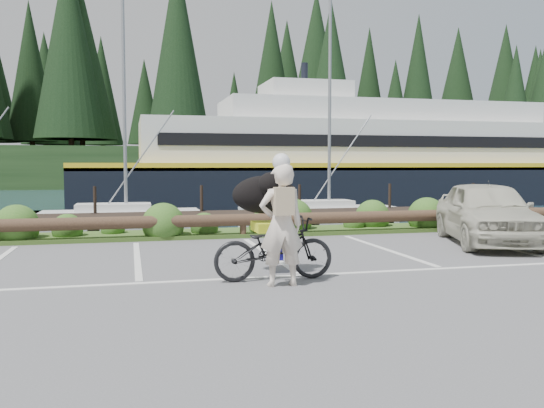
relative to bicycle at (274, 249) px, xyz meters
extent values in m
plane|color=#545456|center=(0.52, 0.63, -0.50)|extent=(72.00, 72.00, 0.00)
plane|color=#1A343F|center=(0.52, 48.63, -1.70)|extent=(160.00, 160.00, 0.00)
cube|color=#3D5B21|center=(0.52, 5.93, -0.45)|extent=(34.00, 1.60, 0.10)
imported|color=black|center=(0.00, 0.00, 0.00)|extent=(1.92, 0.68, 1.01)
imported|color=silver|center=(0.00, -0.45, 0.42)|extent=(0.68, 0.45, 1.84)
ellipsoid|color=black|center=(0.00, 0.61, 0.82)|extent=(0.55, 1.10, 0.64)
imported|color=beige|center=(5.78, 2.89, 0.23)|extent=(3.04, 4.62, 1.46)
camera|label=1|loc=(-2.19, -8.73, 1.34)|focal=38.00mm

